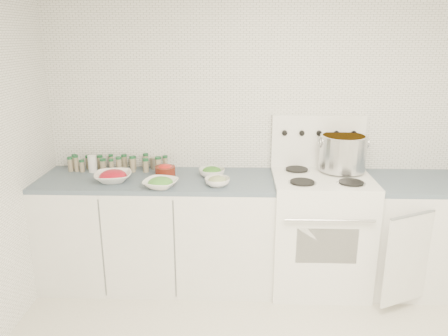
# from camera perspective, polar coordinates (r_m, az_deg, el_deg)

# --- Properties ---
(room_walls) EXTENTS (3.54, 3.04, 2.52)m
(room_walls) POSITION_cam_1_polar(r_m,az_deg,el_deg) (2.12, 6.79, 5.25)
(room_walls) COLOR white
(room_walls) RESTS_ON ground
(counter_left) EXTENTS (1.85, 0.62, 0.90)m
(counter_left) POSITION_cam_1_polar(r_m,az_deg,el_deg) (3.66, -8.54, -8.04)
(counter_left) COLOR white
(counter_left) RESTS_ON ground
(stove) EXTENTS (0.76, 0.70, 1.36)m
(stove) POSITION_cam_1_polar(r_m,az_deg,el_deg) (3.64, 12.28, -7.59)
(stove) COLOR white
(stove) RESTS_ON ground
(counter_right) EXTENTS (0.89, 0.80, 0.90)m
(counter_right) POSITION_cam_1_polar(r_m,az_deg,el_deg) (3.89, 24.34, -7.87)
(counter_right) COLOR white
(counter_right) RESTS_ON ground
(stock_pot) EXTENTS (0.39, 0.37, 0.28)m
(stock_pot) POSITION_cam_1_polar(r_m,az_deg,el_deg) (3.60, 15.25, 2.11)
(stock_pot) COLOR silver
(stock_pot) RESTS_ON stove
(bowl_tomato) EXTENTS (0.33, 0.33, 0.09)m
(bowl_tomato) POSITION_cam_1_polar(r_m,az_deg,el_deg) (3.47, -14.29, -1.06)
(bowl_tomato) COLOR white
(bowl_tomato) RESTS_ON counter_left
(bowl_snowpea) EXTENTS (0.30, 0.30, 0.08)m
(bowl_snowpea) POSITION_cam_1_polar(r_m,az_deg,el_deg) (3.26, -8.29, -1.95)
(bowl_snowpea) COLOR white
(bowl_snowpea) RESTS_ON counter_left
(bowl_broccoli) EXTENTS (0.22, 0.22, 0.08)m
(bowl_broccoli) POSITION_cam_1_polar(r_m,az_deg,el_deg) (3.48, -1.60, -0.51)
(bowl_broccoli) COLOR white
(bowl_broccoli) RESTS_ON counter_left
(bowl_zucchini) EXTENTS (0.20, 0.20, 0.08)m
(bowl_zucchini) POSITION_cam_1_polar(r_m,az_deg,el_deg) (3.27, -0.87, -1.72)
(bowl_zucchini) COLOR white
(bowl_zucchini) RESTS_ON counter_left
(bowl_pepper) EXTENTS (0.16, 0.16, 0.10)m
(bowl_pepper) POSITION_cam_1_polar(r_m,az_deg,el_deg) (3.52, -7.68, -0.30)
(bowl_pepper) COLOR #5F1C10
(bowl_pepper) RESTS_ON counter_left
(salt_canister) EXTENTS (0.08, 0.08, 0.14)m
(salt_canister) POSITION_cam_1_polar(r_m,az_deg,el_deg) (3.75, -16.81, 0.53)
(salt_canister) COLOR white
(salt_canister) RESTS_ON counter_left
(tin_can) EXTENTS (0.08, 0.08, 0.10)m
(tin_can) POSITION_cam_1_polar(r_m,az_deg,el_deg) (3.73, -9.02, 0.66)
(tin_can) COLOR #B1A996
(tin_can) RESTS_ON counter_left
(spice_cluster) EXTENTS (0.81, 0.15, 0.14)m
(spice_cluster) POSITION_cam_1_polar(r_m,az_deg,el_deg) (3.74, -13.81, 0.61)
(spice_cluster) COLOR gray
(spice_cluster) RESTS_ON counter_left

